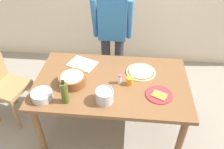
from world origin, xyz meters
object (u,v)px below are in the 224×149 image
Objects in this scene: person_cook at (112,31)px; mixing_bowl_steel at (42,96)px; chair_wooden_left at (2,82)px; dining_table at (112,88)px; pizza_raw_on_board at (141,72)px; plate_with_slice at (159,95)px; olive_oil_bottle at (65,93)px; steel_pot at (104,96)px; cutting_board_white at (82,64)px; salt_shaker at (120,79)px; popcorn_bowl at (72,79)px; cup_orange at (130,81)px.

person_cook reaches higher than mixing_bowl_steel.
chair_wooden_left is at bearing 147.33° from mixing_bowl_steel.
dining_table is 8.00× the size of mixing_bowl_steel.
pizza_raw_on_board reaches higher than dining_table.
olive_oil_bottle reaches higher than plate_with_slice.
cutting_board_white is (-0.32, 0.56, -0.06)m from steel_pot.
salt_shaker is at bearing 159.36° from plate_with_slice.
popcorn_bowl is 1.61× the size of steel_pot.
popcorn_bowl reaches higher than mixing_bowl_steel.
chair_wooden_left reaches higher than steel_pot.
dining_table is 18.82× the size of cup_orange.
pizza_raw_on_board is 0.30m from salt_shaker.
salt_shaker is (0.09, -0.02, 0.14)m from dining_table.
steel_pot is (0.02, -1.05, -0.11)m from person_cook.
olive_oil_bottle is (-0.34, -1.09, -0.07)m from person_cook.
pizza_raw_on_board is at bearing 53.68° from steel_pot.
cutting_board_white is at bearing -121.66° from person_cook.
chair_wooden_left is 3.65× the size of plate_with_slice.
mixing_bowl_steel is (0.69, -0.44, 0.26)m from chair_wooden_left.
cup_orange reaches higher than cutting_board_white.
steel_pot reaches higher than plate_with_slice.
pizza_raw_on_board is 1.07× the size of cutting_board_white.
plate_with_slice reaches higher than cutting_board_white.
dining_table is 0.56m from olive_oil_bottle.
salt_shaker is (1.40, -0.14, 0.27)m from chair_wooden_left.
chair_wooden_left is at bearing -171.62° from cutting_board_white.
mixing_bowl_steel is at bearing -157.57° from salt_shaker.
steel_pot is 0.65m from cutting_board_white.
olive_oil_bottle is (-0.70, -0.50, 0.10)m from pizza_raw_on_board.
dining_table is 5.71× the size of popcorn_bowl.
popcorn_bowl is at bearing 148.25° from steel_pot.
dining_table is 0.46m from cutting_board_white.
dining_table is at bearing -5.45° from chair_wooden_left.
steel_pot is at bearing 2.23° from mixing_bowl_steel.
salt_shaker is at bearing -138.48° from pizza_raw_on_board.
popcorn_bowl is 0.42m from steel_pot.
salt_shaker is at bearing 175.21° from cup_orange.
steel_pot reaches higher than pizza_raw_on_board.
salt_shaker is at bearing 32.68° from olive_oil_bottle.
cup_orange is at bearing 154.17° from plate_with_slice.
salt_shaker is (0.48, 0.31, -0.06)m from olive_oil_bottle.
chair_wooden_left is 11.18× the size of cup_orange.
steel_pot reaches higher than mixing_bowl_steel.
person_cook reaches higher than cup_orange.
popcorn_bowl is at bearing -173.75° from salt_shaker.
pizza_raw_on_board is 0.58m from steel_pot.
mixing_bowl_steel is at bearing -160.76° from cup_orange.
olive_oil_bottle reaches higher than dining_table.
cutting_board_white is (0.04, 0.60, -0.11)m from olive_oil_bottle.
salt_shaker is at bearing -32.54° from cutting_board_white.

